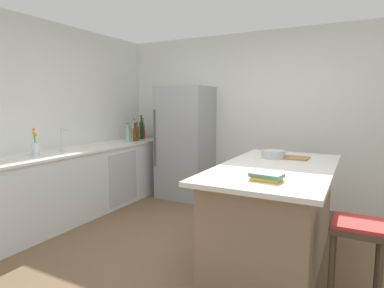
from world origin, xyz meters
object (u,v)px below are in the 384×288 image
at_px(sink_faucet, 62,139).
at_px(whiskey_bottle, 137,133).
at_px(wine_bottle, 141,130).
at_px(cookbook_stack, 267,177).
at_px(bar_stool, 357,238).
at_px(refrigerator, 185,143).
at_px(gin_bottle, 128,134).
at_px(kitchen_island, 275,212).
at_px(flower_vase, 35,147).
at_px(mixing_bowl, 273,154).
at_px(syrup_bottle, 135,134).
at_px(hot_sauce_bottle, 144,134).
at_px(olive_oil_bottle, 143,130).
at_px(cutting_board, 294,158).
at_px(soda_bottle, 134,132).

height_order(sink_faucet, whiskey_bottle, same).
bearing_deg(wine_bottle, cookbook_stack, -36.51).
bearing_deg(bar_stool, cookbook_stack, -173.98).
distance_m(refrigerator, gin_bottle, 0.94).
height_order(kitchen_island, whiskey_bottle, whiskey_bottle).
bearing_deg(cookbook_stack, flower_vase, -179.57).
bearing_deg(mixing_bowl, syrup_bottle, 164.70).
bearing_deg(wine_bottle, mixing_bowl, -20.80).
height_order(flower_vase, mixing_bowl, flower_vase).
bearing_deg(cookbook_stack, refrigerator, 132.33).
xyz_separation_m(flower_vase, cookbook_stack, (2.73, 0.02, -0.06)).
distance_m(bar_stool, flower_vase, 3.41).
relative_size(sink_faucet, whiskey_bottle, 1.00).
bearing_deg(wine_bottle, hot_sauce_bottle, 98.95).
bearing_deg(whiskey_bottle, gin_bottle, -100.07).
xyz_separation_m(sink_faucet, olive_oil_bottle, (-0.03, 1.78, -0.02)).
relative_size(hot_sauce_bottle, whiskey_bottle, 0.69).
height_order(olive_oil_bottle, gin_bottle, olive_oil_bottle).
bearing_deg(syrup_bottle, mixing_bowl, -15.30).
bearing_deg(refrigerator, cutting_board, -26.23).
bearing_deg(bar_stool, gin_bottle, 155.26).
distance_m(bar_stool, mixing_bowl, 1.37).
height_order(gin_bottle, cookbook_stack, gin_bottle).
relative_size(kitchen_island, cookbook_stack, 7.45).
relative_size(bar_stool, cookbook_stack, 2.59).
distance_m(refrigerator, cutting_board, 2.08).
bearing_deg(flower_vase, cutting_board, 22.67).
bearing_deg(kitchen_island, olive_oil_bottle, 150.34).
relative_size(mixing_bowl, cutting_board, 0.83).
height_order(syrup_bottle, cutting_board, syrup_bottle).
relative_size(flower_vase, whiskey_bottle, 1.11).
bearing_deg(kitchen_island, cookbook_stack, -83.89).
height_order(soda_bottle, gin_bottle, soda_bottle).
distance_m(flower_vase, whiskey_bottle, 1.82).
xyz_separation_m(refrigerator, sink_faucet, (-0.91, -1.65, 0.17)).
bearing_deg(cookbook_stack, mixing_bowl, 100.94).
distance_m(bar_stool, syrup_bottle, 3.70).
bearing_deg(wine_bottle, kitchen_island, -27.67).
relative_size(bar_stool, cutting_board, 2.20).
relative_size(sink_faucet, syrup_bottle, 1.02).
bearing_deg(refrigerator, sink_faucet, -118.84).
bearing_deg(hot_sauce_bottle, flower_vase, -90.32).
bearing_deg(gin_bottle, soda_bottle, 108.53).
distance_m(olive_oil_bottle, syrup_bottle, 0.49).
xyz_separation_m(olive_oil_bottle, wine_bottle, (0.09, -0.17, 0.02)).
xyz_separation_m(olive_oil_bottle, hot_sauce_bottle, (0.08, -0.09, -0.06)).
relative_size(olive_oil_bottle, syrup_bottle, 1.20).
bearing_deg(wine_bottle, gin_bottle, -86.61).
xyz_separation_m(whiskey_bottle, cookbook_stack, (2.65, -1.80, -0.08)).
bearing_deg(soda_bottle, mixing_bowl, -18.25).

